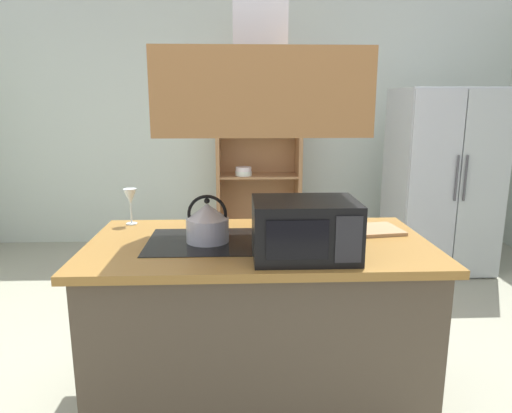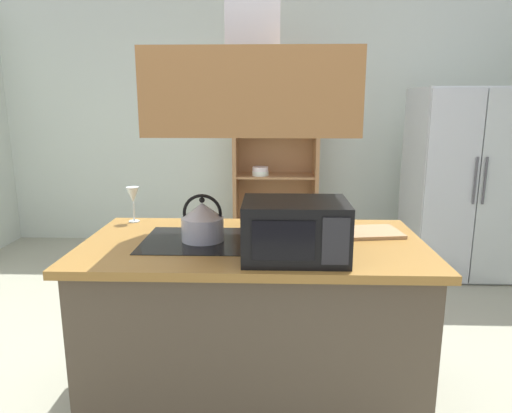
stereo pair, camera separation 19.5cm
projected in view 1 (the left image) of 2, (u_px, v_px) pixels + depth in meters
The scene contains 11 objects.
ground_plane at pixel (263, 390), 2.60m from camera, with size 7.80×7.80×0.00m, color #9D9D87.
wall_back at pixel (248, 124), 5.23m from camera, with size 6.00×0.12×2.70m, color silver.
kitchen_island at pixel (259, 323), 2.42m from camera, with size 1.70×0.92×0.90m.
range_hood at pixel (259, 68), 2.14m from camera, with size 0.90×0.70×1.26m.
refrigerator at pixel (441, 181), 4.40m from camera, with size 0.90×0.77×1.71m.
dish_cabinet at pixel (258, 167), 5.12m from camera, with size 0.92×0.40×1.98m.
kettle at pixel (207, 222), 2.29m from camera, with size 0.21×0.21×0.24m.
cutting_board at pixel (368, 230), 2.49m from camera, with size 0.34×0.24×0.02m, color #A67F56.
microwave at pixel (305, 229), 2.06m from camera, with size 0.46×0.35×0.26m.
wine_glass_on_counter at pixel (130, 198), 2.62m from camera, with size 0.08×0.08×0.21m.
fruit_bowl at pixel (280, 221), 2.54m from camera, with size 0.27×0.27×0.14m.
Camera 1 is at (-0.13, -2.31, 1.58)m, focal length 32.50 mm.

